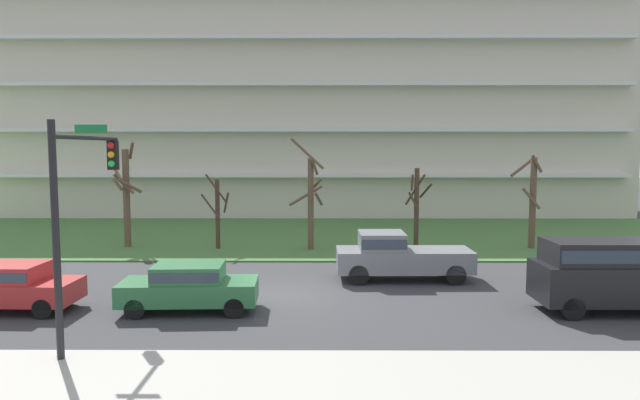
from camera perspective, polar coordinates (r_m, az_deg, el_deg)
ground at (r=20.95m, az=-3.90°, el=-9.51°), size 160.00×160.00×0.00m
sidewalk_curb_near at (r=13.38m, az=-6.53°, el=-17.92°), size 80.00×4.00×0.15m
grass_lawn_strip at (r=34.65m, az=-2.20°, el=-3.54°), size 80.00×16.00×0.08m
apartment_building at (r=48.00m, az=-1.53°, el=10.72°), size 49.76×12.05×19.82m
tree_far_left at (r=31.75m, az=-18.81°, el=0.53°), size 1.81×1.45×5.67m
tree_left at (r=30.09m, az=-10.20°, el=-1.12°), size 1.50×1.50×4.02m
tree_center at (r=29.34m, az=-0.94°, el=0.14°), size 1.89×2.23×5.82m
tree_right at (r=30.22m, az=9.62°, el=-0.54°), size 1.30×1.23×4.28m
tree_far_right at (r=31.84m, az=20.42°, el=0.04°), size 1.50×1.82×5.01m
sedan_green_near_left at (r=19.25m, az=-12.94°, el=-8.29°), size 4.48×1.99×1.57m
pickup_gray_center_left at (r=23.31m, az=7.78°, el=-5.47°), size 5.42×2.06×1.95m
van_black_center_right at (r=20.94m, az=27.63°, el=-6.19°), size 5.21×2.04×2.36m
sedan_red_near_right at (r=21.37m, az=-28.66°, el=-7.45°), size 4.45×1.93×1.57m
traffic_signal_mast at (r=16.43m, az=-22.86°, el=0.42°), size 0.90×4.33×6.00m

